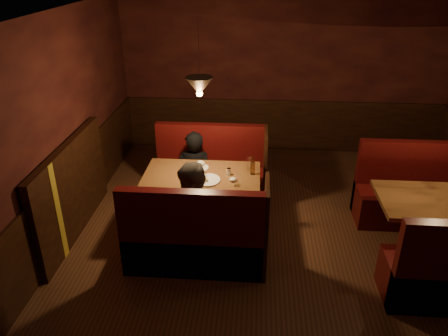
# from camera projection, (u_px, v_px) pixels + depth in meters

# --- Properties ---
(room) EXTENTS (6.02, 7.02, 2.92)m
(room) POSITION_uv_depth(u_px,v_px,m) (272.00, 183.00, 5.17)
(room) COLOR #4A2C1A
(room) RESTS_ON ground
(main_table) EXTENTS (1.56, 0.95, 1.09)m
(main_table) POSITION_uv_depth(u_px,v_px,m) (203.00, 188.00, 5.92)
(main_table) COLOR #592E17
(main_table) RESTS_ON ground
(main_bench_far) EXTENTS (1.71, 0.61, 1.17)m
(main_bench_far) POSITION_uv_depth(u_px,v_px,m) (211.00, 176.00, 6.83)
(main_bench_far) COLOR #340806
(main_bench_far) RESTS_ON ground
(main_bench_near) EXTENTS (1.71, 0.61, 1.17)m
(main_bench_near) POSITION_uv_depth(u_px,v_px,m) (196.00, 243.00, 5.25)
(main_bench_near) COLOR #340806
(main_bench_near) RESTS_ON ground
(second_table) EXTENTS (1.46, 0.94, 0.83)m
(second_table) POSITION_uv_depth(u_px,v_px,m) (437.00, 215.00, 5.36)
(second_table) COLOR #592E17
(second_table) RESTS_ON ground
(second_bench_far) EXTENTS (1.62, 0.61, 1.16)m
(second_bench_far) POSITION_uv_depth(u_px,v_px,m) (414.00, 197.00, 6.25)
(second_bench_far) COLOR #340806
(second_bench_far) RESTS_ON ground
(diner_a) EXTENTS (0.58, 0.40, 1.54)m
(diner_a) POSITION_uv_depth(u_px,v_px,m) (194.00, 158.00, 6.47)
(diner_a) COLOR black
(diner_a) RESTS_ON ground
(diner_b) EXTENTS (0.86, 0.70, 1.66)m
(diner_b) POSITION_uv_depth(u_px,v_px,m) (196.00, 201.00, 5.22)
(diner_b) COLOR #3D3631
(diner_b) RESTS_ON ground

